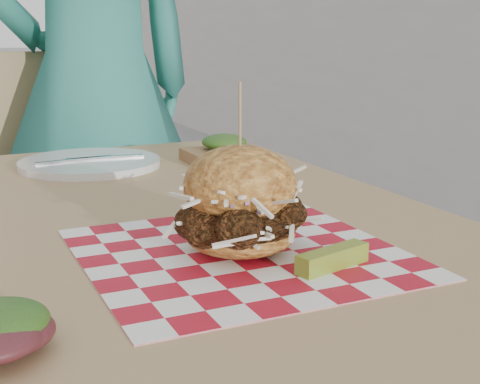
# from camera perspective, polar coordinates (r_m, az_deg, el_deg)

# --- Properties ---
(diner) EXTENTS (0.69, 0.52, 1.72)m
(diner) POSITION_cam_1_polar(r_m,az_deg,el_deg) (1.83, -12.25, 8.75)
(diner) COLOR teal
(diner) RESTS_ON ground
(patio_table) EXTENTS (0.80, 1.20, 0.75)m
(patio_table) POSITION_cam_1_polar(r_m,az_deg,el_deg) (0.97, -7.31, -6.72)
(patio_table) COLOR tan
(patio_table) RESTS_ON ground
(patio_chair) EXTENTS (0.50, 0.50, 0.95)m
(patio_chair) POSITION_cam_1_polar(r_m,az_deg,el_deg) (1.90, -16.55, -0.74)
(patio_chair) COLOR tan
(patio_chair) RESTS_ON ground
(paper_liner) EXTENTS (0.36, 0.36, 0.00)m
(paper_liner) POSITION_cam_1_polar(r_m,az_deg,el_deg) (0.79, 0.00, -5.22)
(paper_liner) COLOR red
(paper_liner) RESTS_ON patio_table
(sandwich) EXTENTS (0.18, 0.18, 0.20)m
(sandwich) POSITION_cam_1_polar(r_m,az_deg,el_deg) (0.77, 0.00, -1.27)
(sandwich) COLOR gold
(sandwich) RESTS_ON paper_liner
(pickle_spear) EXTENTS (0.10, 0.05, 0.02)m
(pickle_spear) POSITION_cam_1_polar(r_m,az_deg,el_deg) (0.74, 7.90, -5.63)
(pickle_spear) COLOR olive
(pickle_spear) RESTS_ON paper_liner
(place_setting) EXTENTS (0.27, 0.27, 0.02)m
(place_setting) POSITION_cam_1_polar(r_m,az_deg,el_deg) (1.32, -12.68, 2.43)
(place_setting) COLOR white
(place_setting) RESTS_ON patio_table
(kraft_tray) EXTENTS (0.15, 0.12, 0.06)m
(kraft_tray) POSITION_cam_1_polar(r_m,az_deg,el_deg) (1.34, -1.36, 3.56)
(kraft_tray) COLOR olive
(kraft_tray) RESTS_ON patio_table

